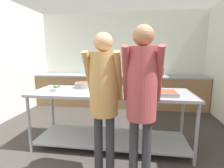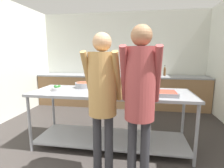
{
  "view_description": "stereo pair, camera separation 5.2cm",
  "coord_description": "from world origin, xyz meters",
  "px_view_note": "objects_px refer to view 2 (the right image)",
  "views": [
    {
      "loc": [
        0.51,
        -0.82,
        1.46
      ],
      "look_at": [
        0.12,
        1.89,
        0.99
      ],
      "focal_mm": 28.0,
      "sensor_mm": 36.0,
      "label": 1
    },
    {
      "loc": [
        0.56,
        -0.81,
        1.46
      ],
      "look_at": [
        0.12,
        1.89,
        0.99
      ],
      "focal_mm": 28.0,
      "sensor_mm": 36.0,
      "label": 2
    }
  ],
  "objects_px": {
    "plate_stack": "(103,89)",
    "serving_tray_vegetables": "(160,93)",
    "broccoli_bowl": "(57,88)",
    "guest_serving_left": "(140,91)",
    "sauce_pan": "(84,85)",
    "serving_tray_roast": "(128,88)",
    "guest_serving_right": "(102,90)",
    "water_bottle": "(165,71)"
  },
  "relations": [
    {
      "from": "serving_tray_vegetables",
      "to": "guest_serving_right",
      "type": "xyz_separation_m",
      "value": [
        -0.7,
        -0.57,
        0.14
      ]
    },
    {
      "from": "sauce_pan",
      "to": "water_bottle",
      "type": "height_order",
      "value": "water_bottle"
    },
    {
      "from": "sauce_pan",
      "to": "serving_tray_roast",
      "type": "distance_m",
      "value": 0.78
    },
    {
      "from": "guest_serving_left",
      "to": "serving_tray_vegetables",
      "type": "bearing_deg",
      "value": 68.43
    },
    {
      "from": "plate_stack",
      "to": "water_bottle",
      "type": "bearing_deg",
      "value": 61.93
    },
    {
      "from": "sauce_pan",
      "to": "plate_stack",
      "type": "distance_m",
      "value": 0.45
    },
    {
      "from": "broccoli_bowl",
      "to": "plate_stack",
      "type": "height_order",
      "value": "broccoli_bowl"
    },
    {
      "from": "water_bottle",
      "to": "guest_serving_right",
      "type": "bearing_deg",
      "value": -109.55
    },
    {
      "from": "sauce_pan",
      "to": "guest_serving_right",
      "type": "distance_m",
      "value": 1.1
    },
    {
      "from": "guest_serving_right",
      "to": "serving_tray_roast",
      "type": "bearing_deg",
      "value": 75.21
    },
    {
      "from": "serving_tray_vegetables",
      "to": "sauce_pan",
      "type": "bearing_deg",
      "value": 163.28
    },
    {
      "from": "guest_serving_right",
      "to": "broccoli_bowl",
      "type": "bearing_deg",
      "value": 143.89
    },
    {
      "from": "broccoli_bowl",
      "to": "plate_stack",
      "type": "relative_size",
      "value": 0.66
    },
    {
      "from": "serving_tray_roast",
      "to": "sauce_pan",
      "type": "bearing_deg",
      "value": 175.48
    },
    {
      "from": "serving_tray_roast",
      "to": "guest_serving_right",
      "type": "distance_m",
      "value": 0.93
    },
    {
      "from": "water_bottle",
      "to": "serving_tray_roast",
      "type": "bearing_deg",
      "value": -111.48
    },
    {
      "from": "sauce_pan",
      "to": "serving_tray_vegetables",
      "type": "distance_m",
      "value": 1.3
    },
    {
      "from": "plate_stack",
      "to": "serving_tray_vegetables",
      "type": "xyz_separation_m",
      "value": [
        0.85,
        -0.14,
        -0.0
      ]
    },
    {
      "from": "water_bottle",
      "to": "plate_stack",
      "type": "bearing_deg",
      "value": -118.07
    },
    {
      "from": "broccoli_bowl",
      "to": "guest_serving_left",
      "type": "bearing_deg",
      "value": -31.09
    },
    {
      "from": "plate_stack",
      "to": "water_bottle",
      "type": "relative_size",
      "value": 0.97
    },
    {
      "from": "plate_stack",
      "to": "guest_serving_right",
      "type": "height_order",
      "value": "guest_serving_right"
    },
    {
      "from": "plate_stack",
      "to": "guest_serving_right",
      "type": "relative_size",
      "value": 0.16
    },
    {
      "from": "broccoli_bowl",
      "to": "plate_stack",
      "type": "bearing_deg",
      "value": 5.69
    },
    {
      "from": "plate_stack",
      "to": "serving_tray_vegetables",
      "type": "height_order",
      "value": "plate_stack"
    },
    {
      "from": "sauce_pan",
      "to": "guest_serving_left",
      "type": "relative_size",
      "value": 0.25
    },
    {
      "from": "broccoli_bowl",
      "to": "sauce_pan",
      "type": "bearing_deg",
      "value": 41.21
    },
    {
      "from": "broccoli_bowl",
      "to": "guest_serving_right",
      "type": "relative_size",
      "value": 0.11
    },
    {
      "from": "guest_serving_right",
      "to": "water_bottle",
      "type": "height_order",
      "value": "guest_serving_right"
    },
    {
      "from": "broccoli_bowl",
      "to": "serving_tray_vegetables",
      "type": "relative_size",
      "value": 0.4
    },
    {
      "from": "plate_stack",
      "to": "guest_serving_right",
      "type": "xyz_separation_m",
      "value": [
        0.15,
        -0.72,
        0.14
      ]
    },
    {
      "from": "sauce_pan",
      "to": "guest_serving_right",
      "type": "bearing_deg",
      "value": -60.35
    },
    {
      "from": "sauce_pan",
      "to": "serving_tray_roast",
      "type": "height_order",
      "value": "sauce_pan"
    },
    {
      "from": "plate_stack",
      "to": "guest_serving_left",
      "type": "bearing_deg",
      "value": -56.43
    },
    {
      "from": "serving_tray_roast",
      "to": "guest_serving_left",
      "type": "xyz_separation_m",
      "value": [
        0.19,
        -1.03,
        0.18
      ]
    },
    {
      "from": "broccoli_bowl",
      "to": "serving_tray_vegetables",
      "type": "height_order",
      "value": "broccoli_bowl"
    },
    {
      "from": "sauce_pan",
      "to": "serving_tray_roast",
      "type": "bearing_deg",
      "value": -4.52
    },
    {
      "from": "sauce_pan",
      "to": "serving_tray_roast",
      "type": "xyz_separation_m",
      "value": [
        0.77,
        -0.06,
        -0.02
      ]
    },
    {
      "from": "guest_serving_left",
      "to": "guest_serving_right",
      "type": "relative_size",
      "value": 1.03
    },
    {
      "from": "guest_serving_left",
      "to": "plate_stack",
      "type": "bearing_deg",
      "value": 123.57
    },
    {
      "from": "sauce_pan",
      "to": "water_bottle",
      "type": "distance_m",
      "value": 2.6
    },
    {
      "from": "guest_serving_right",
      "to": "serving_tray_vegetables",
      "type": "bearing_deg",
      "value": 39.2
    }
  ]
}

